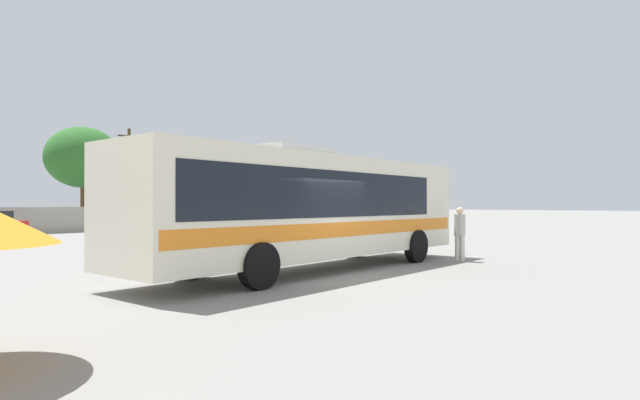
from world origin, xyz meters
TOP-DOWN VIEW (x-y plane):
  - ground_plane at (0.00, 10.00)m, footprint 300.00×300.00m
  - coach_bus_cream_orange at (0.40, 1.08)m, footprint 11.96×2.89m
  - attendant_by_bus_door at (5.39, -1.02)m, footprint 0.43×0.43m
  - utility_pole_near at (10.72, 29.24)m, footprint 1.80×0.24m
  - roadside_tree_midright at (8.55, 32.40)m, footprint 5.64×5.64m

SIDE VIEW (x-z plane):
  - ground_plane at x=0.00m, z-range 0.00..0.00m
  - attendant_by_bus_door at x=5.39m, z-range 0.12..1.89m
  - coach_bus_cream_orange at x=0.40m, z-range 0.12..3.53m
  - utility_pole_near at x=10.72m, z-range 0.18..7.94m
  - roadside_tree_midright at x=8.55m, z-range 1.57..9.52m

